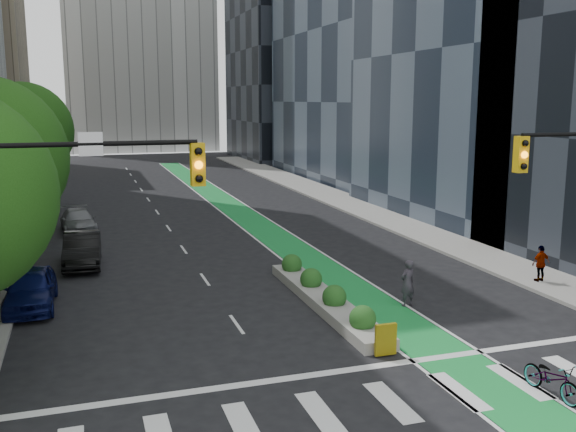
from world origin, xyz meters
TOP-DOWN VIEW (x-y plane):
  - ground at (0.00, 0.00)m, footprint 160.00×160.00m
  - sidewalk_left at (-11.80, 25.00)m, footprint 3.60×90.00m
  - sidewalk_right at (11.80, 25.00)m, footprint 3.60×90.00m
  - bike_lane_paint at (3.00, 30.00)m, footprint 2.20×70.00m
  - building_dark_end at (20.00, 68.00)m, footprint 14.00×18.00m
  - tree_midfar at (-11.00, 22.00)m, footprint 5.60×5.60m
  - tree_far at (-11.00, 32.00)m, footprint 6.60×6.60m
  - signal_left at (-8.70, 0.46)m, footprint 6.14×0.51m
  - median_planter at (1.20, 7.04)m, footprint 1.20×10.26m
  - bicycle at (4.20, -2.00)m, footprint 0.88×2.01m
  - cyclist at (4.20, 5.99)m, footprint 0.75×0.59m
  - parked_car_left_near at (-9.50, 10.21)m, footprint 1.89×4.48m
  - parked_car_left_mid at (-7.58, 16.20)m, footprint 1.84×4.81m
  - parked_car_left_far at (-7.77, 24.59)m, footprint 2.26×4.73m
  - pedestrian_far at (11.00, 6.83)m, footprint 0.94×0.46m

SIDE VIEW (x-z plane):
  - ground at x=0.00m, z-range 0.00..0.00m
  - bike_lane_paint at x=3.00m, z-range 0.00..0.01m
  - sidewalk_left at x=-11.80m, z-range 0.00..0.15m
  - sidewalk_right at x=11.80m, z-range 0.00..0.15m
  - median_planter at x=1.20m, z-range -0.18..0.92m
  - bicycle at x=4.20m, z-range 0.00..1.03m
  - parked_car_left_far at x=-7.77m, z-range 0.00..1.33m
  - parked_car_left_near at x=-9.50m, z-range 0.00..1.51m
  - parked_car_left_mid at x=-7.58m, z-range 0.00..1.57m
  - cyclist at x=4.20m, z-range 0.00..1.82m
  - pedestrian_far at x=11.00m, z-range 0.15..1.71m
  - signal_left at x=-8.70m, z-range 1.18..8.38m
  - tree_midfar at x=-11.00m, z-range 1.07..8.83m
  - tree_far at x=-11.00m, z-range 1.19..10.20m
  - building_dark_end at x=20.00m, z-range 0.00..28.00m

